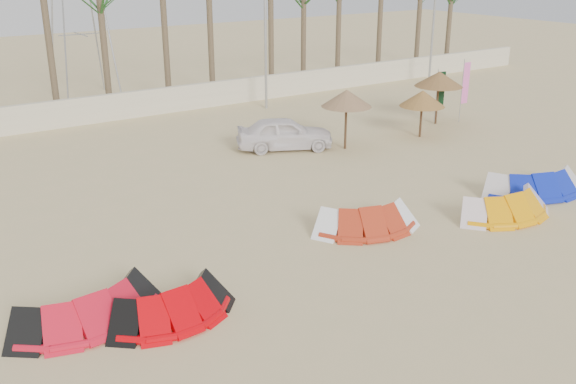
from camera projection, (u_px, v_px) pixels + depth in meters
ground at (439, 326)px, 14.15m from camera, size 120.00×120.00×0.00m
boundary_wall at (104, 108)px, 31.03m from camera, size 60.00×0.30×1.30m
pylon at (88, 97)px, 36.45m from camera, size 3.00×3.00×14.00m
kite_red_left at (83, 302)px, 14.32m from camera, size 3.57×1.82×0.90m
kite_red_mid at (168, 299)px, 14.43m from camera, size 3.05×1.66×0.90m
kite_red_right at (360, 216)px, 19.01m from camera, size 3.49×2.29×0.90m
kite_orange at (499, 202)px, 20.04m from camera, size 3.47×1.85×0.90m
kite_blue at (528, 180)px, 21.96m from camera, size 4.02×2.55×0.90m
parasol_left at (347, 98)px, 26.17m from camera, size 2.09×2.09×2.50m
parasol_mid at (422, 98)px, 28.03m from camera, size 2.01×2.01×2.09m
parasol_right at (439, 79)px, 30.07m from camera, size 2.28×2.28×2.51m
flag_pink at (465, 85)px, 30.62m from camera, size 0.45×0.04×3.02m
flag_green at (439, 90)px, 30.80m from camera, size 0.45×0.12×2.55m
car at (285, 133)px, 26.62m from camera, size 4.29×3.14×1.36m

